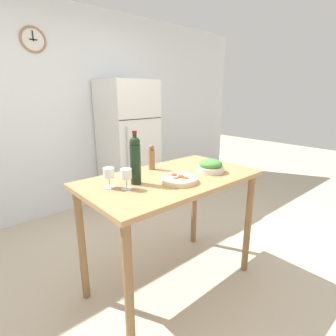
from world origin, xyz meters
name	(u,v)px	position (x,y,z in m)	size (l,w,h in m)	color
ground_plane	(171,282)	(0.00, 0.00, 0.00)	(14.00, 14.00, 0.00)	#BCAD93
wall_back	(65,113)	(0.00, 2.03, 1.30)	(6.40, 0.08, 2.60)	silver
refrigerator	(128,145)	(0.69, 1.66, 0.86)	(0.66, 0.67, 1.71)	silver
prep_counter	(171,193)	(0.00, 0.00, 0.81)	(1.34, 0.75, 0.94)	#A87A4C
wine_bottle	(135,159)	(-0.29, 0.05, 1.11)	(0.07, 0.07, 0.37)	black
wine_glass_near	(126,175)	(-0.39, 0.00, 1.03)	(0.07, 0.07, 0.14)	silver
wine_glass_far	(109,174)	(-0.47, 0.10, 1.03)	(0.07, 0.07, 0.14)	silver
pepper_mill	(152,158)	(0.02, 0.26, 1.04)	(0.05, 0.05, 0.20)	olive
salad_bowl	(210,166)	(0.32, -0.11, 0.98)	(0.22, 0.22, 0.10)	silver
homemade_pizza	(179,179)	(-0.04, -0.13, 0.96)	(0.26, 0.26, 0.04)	beige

